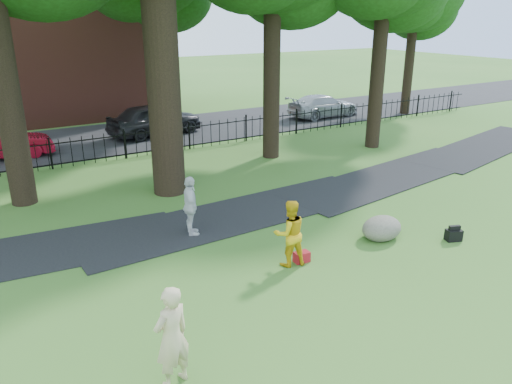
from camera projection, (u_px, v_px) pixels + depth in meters
ground at (282, 277)px, 11.84m from camera, size 120.00×120.00×0.00m
footpath at (238, 215)px, 15.47m from camera, size 36.07×3.85×0.03m
street at (101, 139)px, 24.71m from camera, size 80.00×7.00×0.02m
iron_fence at (125, 145)px, 21.29m from camera, size 44.00×0.04×1.20m
woman at (172, 337)px, 8.14m from camera, size 0.77×0.61×1.84m
man at (290, 233)px, 12.15m from camera, size 0.94×0.80×1.70m
pedestrian at (190, 207)px, 13.79m from camera, size 0.71×1.09×1.72m
boulder at (382, 226)px, 13.78m from camera, size 1.23×0.95×0.70m
backpack at (454, 235)px, 13.69m from camera, size 0.48×0.39×0.31m
red_bag at (302, 257)px, 12.52m from camera, size 0.40×0.26×0.27m
red_sedan at (4, 144)px, 21.28m from camera, size 3.95×1.45×1.29m
grey_car at (155, 119)px, 25.33m from camera, size 5.03×2.64×1.63m
silver_car at (323, 106)px, 29.85m from camera, size 4.62×1.96×1.33m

